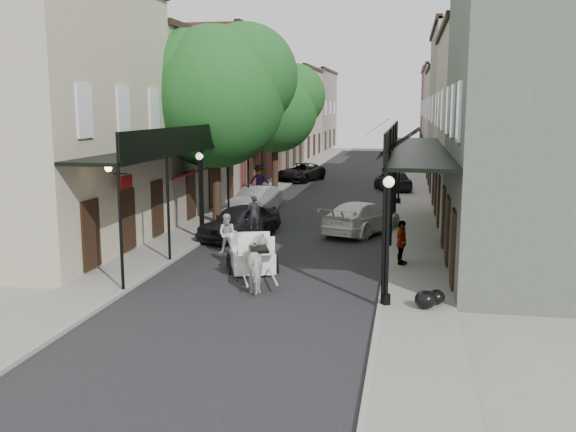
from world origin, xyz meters
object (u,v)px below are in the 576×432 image
at_px(tree_far, 280,105).
at_px(car_left_mid, 256,199).
at_px(pedestrian_sidewalk_left, 259,180).
at_px(carriage, 252,239).
at_px(car_left_near, 240,221).
at_px(lamppost_right_far, 399,171).
at_px(pedestrian_sidewalk_right, 401,243).
at_px(lamppost_left, 200,194).
at_px(lamppost_right_near, 387,239).
at_px(car_left_far, 301,172).
at_px(car_right_far, 393,180).
at_px(car_right_near, 362,218).
at_px(horse, 259,263).
at_px(tree_near, 224,91).
at_px(pedestrian_walking, 228,234).

height_order(tree_far, car_left_mid, tree_far).
bearing_deg(pedestrian_sidewalk_left, tree_far, -111.15).
xyz_separation_m(carriage, car_left_near, (-1.81, 5.13, -0.33)).
bearing_deg(pedestrian_sidewalk_left, lamppost_right_far, 154.04).
xyz_separation_m(tree_far, carriage, (3.45, -22.46, -4.75)).
height_order(pedestrian_sidewalk_left, car_left_near, pedestrian_sidewalk_left).
bearing_deg(pedestrian_sidewalk_right, lamppost_left, 86.45).
height_order(lamppost_right_near, car_left_mid, lamppost_right_near).
bearing_deg(car_left_far, pedestrian_sidewalk_right, -57.60).
bearing_deg(car_right_far, car_left_near, 53.69).
xyz_separation_m(tree_far, car_right_far, (7.85, 0.15, -5.08)).
relative_size(pedestrian_sidewalk_left, car_right_near, 0.39).
height_order(lamppost_right_far, horse, lamppost_right_far).
height_order(tree_near, carriage, tree_near).
relative_size(tree_far, pedestrian_sidewalk_left, 4.37).
bearing_deg(pedestrian_sidewalk_right, car_left_near, 77.13).
bearing_deg(lamppost_right_far, car_right_near, -99.46).
bearing_deg(tree_far, car_left_near, -84.58).
relative_size(pedestrian_sidewalk_left, car_left_mid, 0.46).
distance_m(lamppost_right_far, pedestrian_walking, 15.63).
bearing_deg(horse, tree_far, -99.50).
distance_m(tree_near, pedestrian_walking, 8.77).
relative_size(lamppost_right_far, car_left_far, 0.73).
bearing_deg(pedestrian_sidewalk_left, lamppost_right_near, 97.58).
xyz_separation_m(pedestrian_sidewalk_right, car_right_far, (-0.87, 21.44, -0.17)).
xyz_separation_m(lamppost_left, car_right_far, (7.70, 18.33, -1.29)).
relative_size(lamppost_right_near, car_right_far, 0.83).
height_order(lamppost_right_near, car_right_far, lamppost_right_near).
bearing_deg(tree_far, horse, -80.17).
xyz_separation_m(tree_near, lamppost_right_near, (8.30, -12.18, -4.44)).
height_order(lamppost_left, car_left_far, lamppost_left).
bearing_deg(lamppost_left, car_right_far, 67.21).
relative_size(lamppost_left, horse, 1.87).
xyz_separation_m(horse, car_right_far, (3.53, 25.07, -0.08)).
xyz_separation_m(pedestrian_sidewalk_right, car_right_near, (-1.87, 6.11, -0.19)).
relative_size(tree_far, pedestrian_sidewalk_right, 5.35).
bearing_deg(pedestrian_sidewalk_right, pedestrian_walking, 98.86).
relative_size(lamppost_right_far, pedestrian_sidewalk_left, 1.88).
relative_size(pedestrian_walking, pedestrian_sidewalk_left, 0.82).
distance_m(lamppost_right_far, carriage, 17.03).
bearing_deg(car_right_far, pedestrian_sidewalk_right, 75.53).
distance_m(horse, car_left_far, 30.03).
bearing_deg(car_right_near, carriage, 88.07).
relative_size(horse, car_left_mid, 0.47).
distance_m(lamppost_left, horse, 8.02).
distance_m(lamppost_left, lamppost_right_far, 14.53).
bearing_deg(carriage, car_left_near, 90.08).
bearing_deg(lamppost_right_far, car_left_near, -121.00).
xyz_separation_m(tree_near, car_left_far, (0.60, 18.89, -5.78)).
xyz_separation_m(tree_far, pedestrian_sidewalk_left, (-0.51, -4.39, -4.73)).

